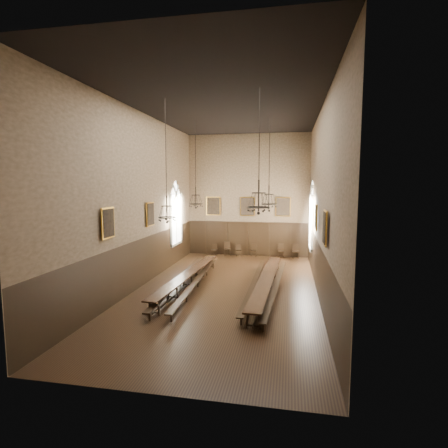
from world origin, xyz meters
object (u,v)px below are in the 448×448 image
(bench_right_inner, at_px, (254,285))
(chair_6, at_px, (281,253))
(chandelier_front_left, at_px, (167,209))
(chandelier_front_right, at_px, (259,200))
(chair_1, at_px, (214,252))
(chair_4, at_px, (254,253))
(table_left, at_px, (188,280))
(chair_2, at_px, (227,251))
(chair_3, at_px, (239,253))
(chandelier_back_left, at_px, (196,198))
(bench_left_inner, at_px, (198,282))
(chair_7, at_px, (296,254))
(chandelier_back_right, at_px, (269,198))
(table_right, at_px, (266,285))
(bench_right_outer, at_px, (276,287))
(bench_left_outer, at_px, (180,281))

(bench_right_inner, relative_size, chair_6, 9.72)
(chandelier_front_left, relative_size, chandelier_front_right, 1.11)
(chair_1, relative_size, chandelier_front_left, 0.16)
(bench_right_inner, height_order, chair_4, chair_4)
(table_left, relative_size, chair_2, 8.83)
(chair_3, distance_m, chandelier_back_left, 7.63)
(chair_1, distance_m, chandelier_back_left, 7.46)
(bench_left_inner, distance_m, chair_7, 9.73)
(chair_4, height_order, chair_6, chair_6)
(chandelier_back_left, relative_size, chandelier_back_right, 1.00)
(table_left, height_order, chair_1, chair_1)
(table_right, distance_m, bench_left_inner, 3.58)
(chandelier_back_right, height_order, chandelier_front_right, same)
(bench_right_outer, bearing_deg, table_right, -171.49)
(bench_right_inner, bearing_deg, bench_left_outer, 179.80)
(table_right, relative_size, chair_6, 9.89)
(chair_7, xyz_separation_m, chandelier_front_left, (-5.88, -10.60, 3.92))
(bench_left_inner, height_order, chandelier_back_left, chandelier_back_left)
(table_left, height_order, chair_4, chair_4)
(chair_1, bearing_deg, chair_3, 7.28)
(chair_3, bearing_deg, chandelier_back_left, -119.56)
(chair_3, distance_m, chandelier_back_right, 7.49)
(table_right, bearing_deg, bench_right_inner, 155.78)
(table_left, relative_size, bench_right_outer, 0.90)
(bench_left_outer, relative_size, chair_2, 9.88)
(bench_left_outer, bearing_deg, chandelier_front_right, -36.42)
(table_left, distance_m, bench_left_outer, 0.42)
(table_right, height_order, bench_left_inner, table_right)
(chair_4, bearing_deg, chair_3, -174.89)
(bench_left_inner, height_order, bench_right_outer, bench_left_inner)
(table_right, xyz_separation_m, chair_6, (0.49, 8.67, -0.08))
(chair_7, distance_m, chandelier_back_left, 9.42)
(chair_4, bearing_deg, bench_left_outer, -107.30)
(chair_7, bearing_deg, chair_6, 169.32)
(bench_left_inner, xyz_separation_m, bench_right_inner, (2.93, -0.04, -0.02))
(chair_6, relative_size, chandelier_front_right, 0.21)
(chair_4, height_order, chandelier_front_right, chandelier_front_right)
(chair_1, relative_size, chandelier_back_left, 0.18)
(table_left, distance_m, chair_7, 10.02)
(bench_right_inner, xyz_separation_m, chandelier_back_right, (0.51, 2.68, 4.25))
(chandelier_back_left, xyz_separation_m, chandelier_front_left, (-0.11, -4.48, -0.33))
(chair_7, height_order, chandelier_front_left, chandelier_front_left)
(bench_left_outer, distance_m, chair_7, 10.28)
(chandelier_front_left, bearing_deg, table_left, 83.87)
(table_left, relative_size, chandelier_front_right, 1.93)
(bench_right_inner, distance_m, chair_1, 9.15)
(chair_3, xyz_separation_m, chandelier_back_left, (-1.60, -6.10, 4.29))
(bench_right_inner, height_order, chandelier_back_right, chandelier_back_right)
(table_right, bearing_deg, chair_3, 107.01)
(bench_left_outer, height_order, chandelier_front_right, chandelier_front_right)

